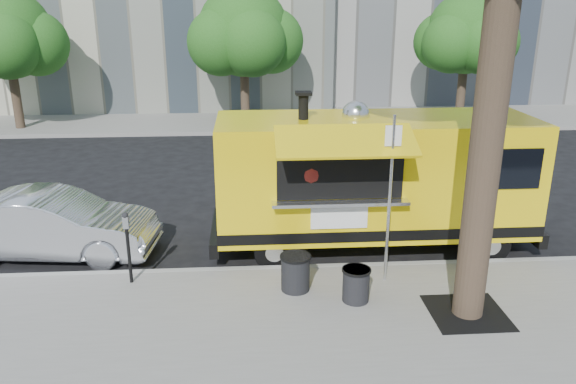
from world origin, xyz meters
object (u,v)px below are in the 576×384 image
far_tree_a (6,34)px  sedan (54,225)px  parking_meter (127,239)px  sign_post (390,190)px  far_tree_b (243,31)px  trash_bin_left (356,284)px  food_truck (373,178)px  far_tree_c (467,34)px  trash_bin_right (295,271)px

far_tree_a → sedan: (5.20, -12.08, -3.11)m
parking_meter → sign_post: bearing=-2.5°
far_tree_b → trash_bin_left: bearing=-82.8°
parking_meter → food_truck: bearing=18.2°
sign_post → sedan: bearing=164.4°
far_tree_c → sedan: bearing=-136.4°
food_truck → sedan: bearing=179.4°
parking_meter → food_truck: 4.90m
far_tree_c → far_tree_a: bearing=-179.7°
parking_meter → trash_bin_left: parking_meter is taller
far_tree_b → far_tree_c: bearing=-1.9°
food_truck → trash_bin_right: food_truck is taller
far_tree_a → sign_post: far_tree_a is taller
far_tree_c → sedan: size_ratio=1.28×
sign_post → food_truck: food_truck is taller
parking_meter → sedan: (-1.80, 1.57, -0.31)m
sign_post → trash_bin_left: sign_post is taller
far_tree_a → trash_bin_left: size_ratio=9.19×
trash_bin_left → sign_post: bearing=47.0°
trash_bin_left → trash_bin_right: 1.07m
trash_bin_right → trash_bin_left: bearing=-24.8°
far_tree_b → trash_bin_right: far_tree_b is taller
far_tree_c → parking_meter: 17.82m
far_tree_c → parking_meter: (-11.00, -13.75, -2.74)m
far_tree_a → trash_bin_left: (10.88, -14.57, -3.31)m
far_tree_a → sign_post: bearing=-50.2°
parking_meter → far_tree_a: bearing=117.1°
far_tree_b → trash_bin_right: size_ratio=8.52×
far_tree_b → far_tree_a: bearing=-177.5°
far_tree_c → trash_bin_right: (-8.10, -14.22, -3.22)m
far_tree_a → food_truck: size_ratio=0.81×
far_tree_b → sedan: size_ratio=1.35×
far_tree_c → sign_post: size_ratio=1.74×
far_tree_b → parking_meter: 14.48m
sedan → trash_bin_right: 5.13m
far_tree_c → trash_bin_left: size_ratio=8.94×
far_tree_b → food_truck: (2.63, -12.53, -2.30)m
trash_bin_left → sedan: bearing=156.3°
far_tree_c → food_truck: size_ratio=0.79×
far_tree_a → trash_bin_right: far_tree_a is taller
far_tree_a → far_tree_b: size_ratio=0.97×
food_truck → trash_bin_left: bearing=-107.2°
sedan → food_truck: bearing=-84.3°
parking_meter → trash_bin_right: 2.98m
far_tree_b → sign_post: (2.55, -14.25, -1.98)m
sedan → trash_bin_right: bearing=-107.2°
far_tree_b → trash_bin_left: far_tree_b is taller
far_tree_b → trash_bin_left: size_ratio=9.44×
far_tree_c → trash_bin_right: far_tree_c is taller
parking_meter → trash_bin_right: parking_meter is taller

